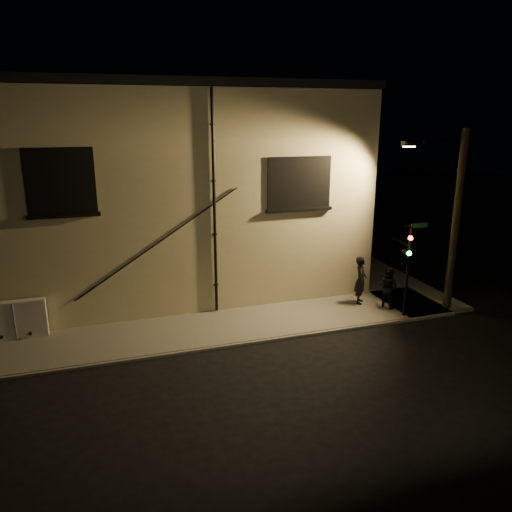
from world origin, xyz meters
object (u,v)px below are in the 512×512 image
object	(u,v)px
pedestrian_a	(361,280)
pedestrian_b	(388,287)
streetlamp_pole	(453,217)
utility_cabinet	(15,320)
traffic_signal	(406,256)

from	to	relation	value
pedestrian_a	pedestrian_b	size ratio (longest dim) A/B	1.18
streetlamp_pole	pedestrian_b	bearing A→B (deg)	161.16
streetlamp_pole	utility_cabinet	bearing A→B (deg)	172.22
pedestrian_b	streetlamp_pole	world-z (taller)	streetlamp_pole
pedestrian_b	traffic_signal	xyz separation A→B (m)	(-0.08, -1.08, 1.58)
pedestrian_b	streetlamp_pole	distance (m)	3.61
pedestrian_a	streetlamp_pole	xyz separation A→B (m)	(2.98, -1.44, 2.66)
pedestrian_a	traffic_signal	size ratio (longest dim) A/B	0.55
pedestrian_a	pedestrian_b	bearing A→B (deg)	-99.37
utility_cabinet	traffic_signal	distance (m)	13.98
utility_cabinet	pedestrian_a	bearing A→B (deg)	-3.21
utility_cabinet	traffic_signal	world-z (taller)	traffic_signal
utility_cabinet	pedestrian_b	size ratio (longest dim) A/B	1.22
utility_cabinet	streetlamp_pole	bearing A→B (deg)	-7.78
pedestrian_a	utility_cabinet	bearing A→B (deg)	117.70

